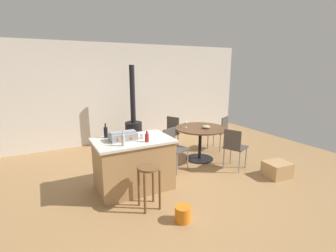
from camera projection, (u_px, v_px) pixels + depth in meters
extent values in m
plane|color=#A37A4C|center=(165.00, 179.00, 4.65)|extent=(8.80, 8.80, 0.00)
cube|color=beige|center=(118.00, 94.00, 6.80)|extent=(8.00, 0.10, 2.70)
cube|color=#A37A4C|center=(134.00, 165.00, 4.23)|extent=(1.24, 0.79, 0.85)
cube|color=beige|center=(133.00, 140.00, 4.13)|extent=(1.30, 0.85, 0.04)
cylinder|color=brown|center=(153.00, 183.00, 3.80)|extent=(0.04, 0.04, 0.63)
cylinder|color=brown|center=(139.00, 187.00, 3.69)|extent=(0.04, 0.04, 0.63)
cylinder|color=brown|center=(145.00, 194.00, 3.49)|extent=(0.04, 0.04, 0.63)
cylinder|color=brown|center=(160.00, 190.00, 3.60)|extent=(0.04, 0.04, 0.63)
cylinder|color=brown|center=(149.00, 168.00, 3.57)|extent=(0.32, 0.32, 0.03)
cylinder|color=black|center=(199.00, 159.00, 5.66)|extent=(0.62, 0.62, 0.02)
cylinder|color=black|center=(200.00, 144.00, 5.58)|extent=(0.07, 0.07, 0.72)
cylinder|color=brown|center=(200.00, 128.00, 5.49)|extent=(1.13, 1.13, 0.03)
cube|color=#47423D|center=(176.00, 149.00, 4.96)|extent=(0.51, 0.51, 0.03)
cube|color=#47423D|center=(169.00, 138.00, 5.04)|extent=(0.35, 0.14, 0.40)
cylinder|color=gray|center=(175.00, 156.00, 5.25)|extent=(0.02, 0.02, 0.44)
cylinder|color=gray|center=(164.00, 160.00, 5.01)|extent=(0.02, 0.02, 0.44)
cylinder|color=gray|center=(177.00, 164.00, 4.78)|extent=(0.02, 0.02, 0.44)
cylinder|color=gray|center=(188.00, 160.00, 5.03)|extent=(0.02, 0.02, 0.44)
cube|color=#47423D|center=(236.00, 147.00, 5.04)|extent=(0.53, 0.53, 0.03)
cube|color=#47423D|center=(232.00, 140.00, 4.85)|extent=(0.17, 0.34, 0.40)
cylinder|color=gray|center=(224.00, 159.00, 5.07)|extent=(0.02, 0.02, 0.45)
cylinder|color=gray|center=(239.00, 162.00, 4.86)|extent=(0.02, 0.02, 0.45)
cylinder|color=gray|center=(246.00, 158.00, 5.12)|extent=(0.02, 0.02, 0.45)
cylinder|color=gray|center=(231.00, 154.00, 5.33)|extent=(0.02, 0.02, 0.45)
cube|color=#47423D|center=(217.00, 131.00, 6.27)|extent=(0.54, 0.54, 0.03)
cube|color=#47423D|center=(225.00, 125.00, 6.11)|extent=(0.33, 0.18, 0.40)
cylinder|color=gray|center=(220.00, 143.00, 6.09)|extent=(0.02, 0.02, 0.45)
cylinder|color=gray|center=(226.00, 140.00, 6.36)|extent=(0.02, 0.02, 0.45)
cylinder|color=gray|center=(214.00, 138.00, 6.55)|extent=(0.02, 0.02, 0.45)
cylinder|color=gray|center=(208.00, 141.00, 6.29)|extent=(0.02, 0.02, 0.45)
cube|color=#47423D|center=(168.00, 134.00, 6.06)|extent=(0.54, 0.54, 0.03)
cube|color=#47423D|center=(173.00, 125.00, 6.16)|extent=(0.18, 0.33, 0.40)
cylinder|color=gray|center=(178.00, 143.00, 6.15)|extent=(0.02, 0.02, 0.44)
cylinder|color=gray|center=(167.00, 140.00, 6.35)|extent=(0.02, 0.02, 0.44)
cylinder|color=gray|center=(159.00, 144.00, 6.08)|extent=(0.02, 0.02, 0.44)
cylinder|color=gray|center=(170.00, 146.00, 5.88)|extent=(0.02, 0.02, 0.44)
cylinder|color=black|center=(134.00, 145.00, 6.55)|extent=(0.37, 0.37, 0.06)
cylinder|color=black|center=(134.00, 133.00, 6.47)|extent=(0.44, 0.44, 0.61)
cube|color=#2D2826|center=(137.00, 135.00, 6.28)|extent=(0.20, 0.02, 0.20)
cylinder|color=black|center=(132.00, 94.00, 6.23)|extent=(0.13, 0.13, 1.46)
cube|color=gray|center=(123.00, 136.00, 4.07)|extent=(0.44, 0.25, 0.12)
cube|color=gray|center=(123.00, 132.00, 4.05)|extent=(0.42, 0.15, 0.02)
cube|color=orange|center=(119.00, 139.00, 3.90)|extent=(0.04, 0.01, 0.04)
cube|color=orange|center=(132.00, 138.00, 4.01)|extent=(0.04, 0.01, 0.04)
cylinder|color=maroon|center=(147.00, 138.00, 3.97)|extent=(0.07, 0.07, 0.13)
cylinder|color=maroon|center=(147.00, 132.00, 3.95)|extent=(0.03, 0.03, 0.05)
cylinder|color=black|center=(106.00, 132.00, 4.21)|extent=(0.07, 0.07, 0.18)
cylinder|color=black|center=(105.00, 125.00, 4.18)|extent=(0.02, 0.02, 0.07)
cylinder|color=#B7B2AD|center=(123.00, 140.00, 3.76)|extent=(0.06, 0.06, 0.18)
cylinder|color=#B7B2AD|center=(123.00, 132.00, 3.73)|extent=(0.02, 0.02, 0.07)
cylinder|color=white|center=(148.00, 133.00, 4.31)|extent=(0.09, 0.09, 0.09)
torus|color=white|center=(151.00, 133.00, 4.34)|extent=(0.05, 0.01, 0.05)
cylinder|color=white|center=(143.00, 136.00, 4.17)|extent=(0.08, 0.08, 0.09)
torus|color=white|center=(145.00, 135.00, 4.19)|extent=(0.05, 0.01, 0.05)
cylinder|color=silver|center=(186.00, 127.00, 5.52)|extent=(0.06, 0.06, 0.00)
cylinder|color=silver|center=(186.00, 125.00, 5.51)|extent=(0.01, 0.01, 0.08)
ellipsoid|color=silver|center=(186.00, 122.00, 5.49)|extent=(0.07, 0.07, 0.06)
ellipsoid|color=tan|center=(206.00, 127.00, 5.42)|extent=(0.18, 0.18, 0.07)
cube|color=tan|center=(277.00, 169.00, 4.74)|extent=(0.49, 0.44, 0.29)
cylinder|color=orange|center=(183.00, 214.00, 3.36)|extent=(0.22, 0.22, 0.22)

